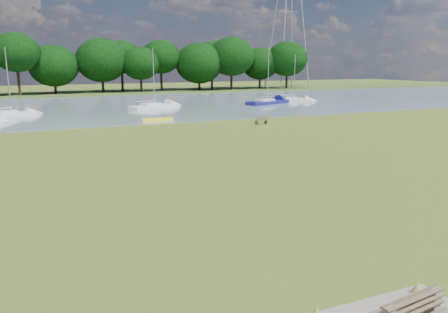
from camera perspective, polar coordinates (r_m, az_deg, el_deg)
name	(u,v)px	position (r m, az deg, el deg)	size (l,w,h in m)	color
ground	(195,183)	(22.34, -3.75, -3.49)	(220.00, 220.00, 0.00)	olive
river	(91,107)	(62.97, -16.93, 6.16)	(220.00, 40.00, 0.10)	gray
far_bank	(72,93)	(92.74, -19.20, 7.78)	(220.00, 20.00, 0.40)	#4C6626
riverbank_bench	(262,120)	(43.49, 4.95, 4.73)	(1.42, 0.63, 0.84)	brown
kayak	(158,119)	(46.16, -8.66, 4.80)	(3.24, 0.76, 0.32)	yellow
tree_line	(16,59)	(88.29, -25.50, 11.46)	(124.77, 9.32, 11.29)	black
sailboat_0	(267,101)	(65.00, 5.68, 7.22)	(7.79, 4.61, 8.70)	navy
sailboat_1	(154,105)	(59.05, -9.12, 6.63)	(7.22, 4.52, 7.87)	silver
sailboat_3	(293,99)	(69.92, 9.05, 7.47)	(5.56, 3.63, 7.20)	silver
sailboat_4	(11,113)	(54.86, -26.08, 5.15)	(5.57, 3.54, 7.60)	silver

